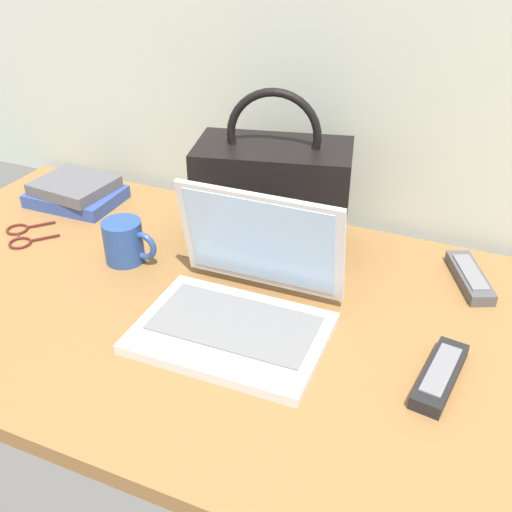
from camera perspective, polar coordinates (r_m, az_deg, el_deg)
desk at (r=1.06m, az=0.65°, el=-6.39°), size 1.60×0.76×0.03m
laptop at (r=1.01m, az=-1.39°, el=-4.24°), size 0.31×0.27×0.21m
coffee_mug at (r=1.20m, az=-12.43°, el=1.39°), size 0.11×0.08×0.09m
remote_control_near at (r=1.20m, az=19.74°, el=-1.90°), size 0.11×0.16×0.02m
remote_control_far at (r=0.96m, az=17.17°, el=-10.82°), size 0.07×0.16×0.02m
eyeglasses at (r=1.37m, az=-21.58°, el=1.84°), size 0.14×0.14×0.01m
handbag at (r=1.19m, az=1.61°, el=5.83°), size 0.33×0.23×0.33m
book_stack at (r=1.48m, az=-16.85°, el=5.88°), size 0.21×0.16×0.06m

